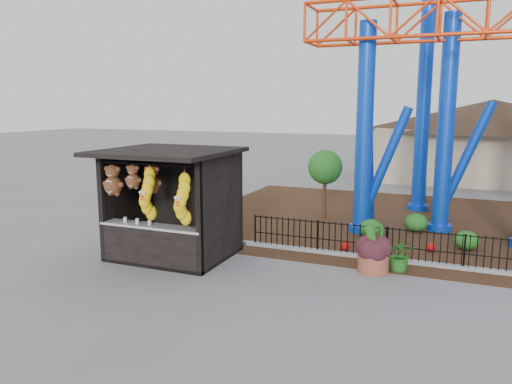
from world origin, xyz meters
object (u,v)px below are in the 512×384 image
at_px(terracotta_planter, 373,262).
at_px(prize_booth, 168,206).
at_px(potted_plant, 401,255).
at_px(roller_coaster, 488,41).

bearing_deg(terracotta_planter, prize_booth, -169.29).
xyz_separation_m(terracotta_planter, potted_plant, (0.65, 0.34, 0.17)).
bearing_deg(prize_booth, potted_plant, 12.59).
xyz_separation_m(prize_booth, terracotta_planter, (5.59, 1.06, -1.26)).
distance_m(prize_booth, roller_coaster, 11.99).
relative_size(roller_coaster, terracotta_planter, 13.64).
bearing_deg(prize_booth, roller_coaster, 42.11).
bearing_deg(potted_plant, prize_booth, -170.50).
relative_size(terracotta_planter, potted_plant, 0.90).
distance_m(prize_booth, potted_plant, 6.49).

